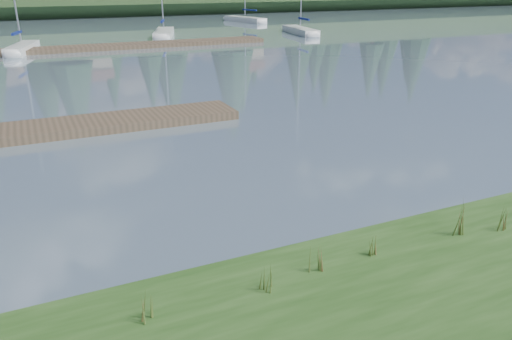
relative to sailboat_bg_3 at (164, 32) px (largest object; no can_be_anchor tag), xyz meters
name	(u,v)px	position (x,y,z in m)	size (l,w,h in m)	color
ground	(67,51)	(-8.95, -6.92, -0.33)	(200.00, 200.00, 0.00)	gray
dock_far	(96,47)	(-6.95, -6.92, -0.18)	(26.00, 2.20, 0.30)	#4C3D2C
sailboat_bg_2	(24,47)	(-11.69, -5.90, 0.01)	(2.67, 6.01, 9.12)	white
sailboat_bg_3	(164,32)	(0.00, 0.00, 0.00)	(3.68, 7.33, 10.75)	white
sailboat_bg_4	(298,30)	(11.99, -3.05, 0.00)	(2.40, 7.14, 10.45)	white
sailboat_bg_5	(242,19)	(12.41, 11.33, 0.00)	(3.17, 7.33, 10.39)	white
weed_0	(267,277)	(-8.95, -39.54, 0.28)	(0.17, 0.14, 0.62)	#475B23
weed_1	(314,260)	(-7.98, -39.33, 0.21)	(0.17, 0.14, 0.44)	#475B23
weed_2	(460,219)	(-4.87, -39.40, 0.34)	(0.17, 0.14, 0.76)	#475B23
weed_3	(149,307)	(-10.76, -39.47, 0.24)	(0.17, 0.14, 0.52)	#475B23
weed_4	(373,247)	(-6.81, -39.36, 0.20)	(0.17, 0.14, 0.43)	#475B23
weed_5	(504,220)	(-3.96, -39.64, 0.24)	(0.17, 0.14, 0.52)	#475B23
mud_lip	(241,274)	(-8.95, -38.52, -0.26)	(60.00, 0.50, 0.14)	#33281C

